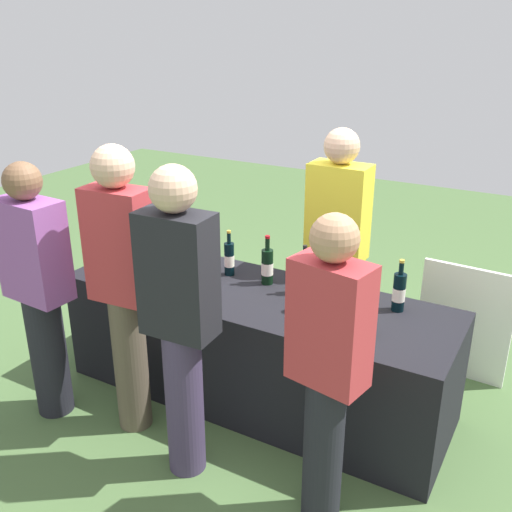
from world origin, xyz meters
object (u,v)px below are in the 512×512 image
at_px(wine_bottle_2, 208,255).
at_px(wine_bottle_4, 267,266).
at_px(wine_glass_3, 330,312).
at_px(wine_bottle_3, 229,258).
at_px(server_pouring, 336,244).
at_px(guest_3, 328,364).
at_px(wine_bottle_7, 399,292).
at_px(guest_1, 123,281).
at_px(guest_2, 179,315).
at_px(guest_0, 38,286).
at_px(wine_bottle_6, 338,284).
at_px(wine_bottle_0, 152,240).
at_px(menu_board, 464,323).
at_px(wine_glass_1, 209,280).
at_px(wine_glass_4, 370,316).
at_px(wine_glass_2, 299,298).
at_px(wine_bottle_1, 168,247).
at_px(wine_glass_0, 127,258).
at_px(wine_bottle_5, 304,276).

relative_size(wine_bottle_2, wine_bottle_4, 0.91).
bearing_deg(wine_glass_3, wine_bottle_3, 158.17).
xyz_separation_m(server_pouring, guest_3, (0.50, -1.32, -0.06)).
relative_size(wine_bottle_2, wine_bottle_7, 0.93).
bearing_deg(guest_1, guest_2, -21.15).
bearing_deg(guest_0, wine_bottle_6, 33.38).
xyz_separation_m(wine_bottle_0, wine_bottle_6, (1.47, -0.07, 0.01)).
xyz_separation_m(wine_bottle_6, wine_glass_3, (0.08, -0.31, -0.02)).
xyz_separation_m(wine_bottle_3, menu_board, (1.42, 0.76, -0.46)).
bearing_deg(wine_bottle_0, wine_glass_3, -13.86).
distance_m(wine_glass_1, wine_glass_3, 0.84).
bearing_deg(wine_bottle_6, wine_glass_3, -76.25).
relative_size(wine_bottle_0, wine_bottle_2, 1.04).
relative_size(wine_glass_1, wine_glass_4, 0.90).
distance_m(wine_glass_2, wine_glass_3, 0.25).
bearing_deg(guest_3, guest_2, -165.20).
bearing_deg(wine_glass_3, server_pouring, 110.00).
xyz_separation_m(wine_bottle_1, menu_board, (1.90, 0.80, -0.47)).
bearing_deg(server_pouring, wine_glass_2, 94.83).
distance_m(wine_glass_1, guest_1, 0.57).
relative_size(wine_glass_0, wine_glass_4, 1.00).
xyz_separation_m(wine_bottle_6, menu_board, (0.63, 0.79, -0.47)).
bearing_deg(wine_bottle_2, wine_bottle_0, 176.02).
height_order(wine_bottle_0, guest_1, guest_1).
relative_size(wine_bottle_1, wine_bottle_5, 1.06).
height_order(wine_bottle_0, guest_3, guest_3).
relative_size(wine_bottle_1, wine_bottle_6, 1.06).
bearing_deg(guest_2, wine_glass_2, 60.46).
height_order(wine_bottle_7, wine_glass_4, wine_bottle_7).
relative_size(wine_glass_2, guest_0, 0.08).
bearing_deg(guest_0, guest_1, 17.89).
distance_m(wine_bottle_6, server_pouring, 0.51).
bearing_deg(wine_bottle_6, wine_bottle_0, 177.36).
bearing_deg(guest_2, wine_bottle_2, 113.45).
height_order(wine_bottle_2, wine_bottle_5, wine_bottle_5).
bearing_deg(wine_bottle_3, wine_bottle_5, -1.74).
bearing_deg(guest_0, wine_glass_1, 41.93).
bearing_deg(wine_bottle_6, wine_bottle_7, 12.87).
bearing_deg(guest_1, wine_glass_0, 125.44).
distance_m(wine_bottle_3, wine_glass_1, 0.30).
height_order(wine_bottle_4, wine_glass_3, wine_bottle_4).
xyz_separation_m(wine_bottle_4, guest_1, (-0.50, -0.80, 0.10)).
relative_size(wine_bottle_1, wine_bottle_3, 1.09).
relative_size(wine_bottle_6, guest_0, 0.20).
relative_size(wine_bottle_3, wine_glass_1, 2.49).
bearing_deg(wine_bottle_0, wine_glass_1, -25.01).
distance_m(wine_bottle_6, guest_2, 1.04).
distance_m(wine_glass_4, guest_3, 0.60).
bearing_deg(guest_1, wine_bottle_0, 115.07).
height_order(wine_glass_0, guest_2, guest_2).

